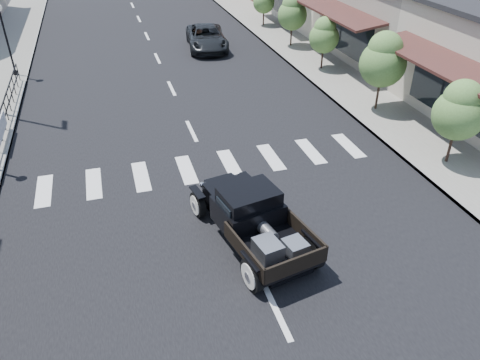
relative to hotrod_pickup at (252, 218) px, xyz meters
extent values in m
plane|color=black|center=(-0.25, 0.38, -0.82)|extent=(120.00, 120.00, 0.00)
cube|color=black|center=(-0.25, 15.38, -0.81)|extent=(14.00, 80.00, 0.02)
cube|color=#9A968C|center=(8.25, 15.38, -0.74)|extent=(3.00, 80.00, 0.15)
cube|color=#A59B8A|center=(14.75, 13.38, 1.43)|extent=(10.00, 9.00, 4.50)
imported|color=black|center=(2.99, 18.47, -0.14)|extent=(2.80, 5.11, 1.36)
camera|label=1|loc=(-3.28, -9.85, 7.77)|focal=35.00mm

